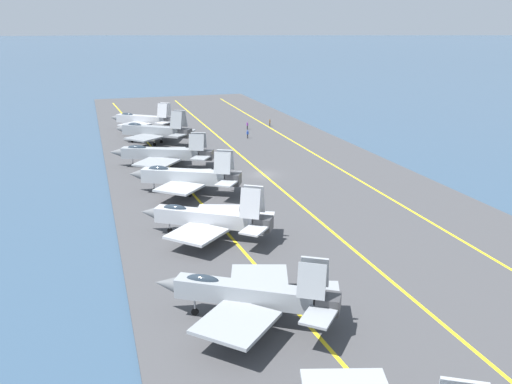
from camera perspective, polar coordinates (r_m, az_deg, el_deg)
The scene contains 14 objects.
ground_plane at distance 85.66m, azimuth 0.81°, elevation 1.60°, with size 2000.00×2000.00×0.00m, color #334C66.
carrier_deck at distance 85.61m, azimuth 0.81°, elevation 1.72°, with size 196.79×47.36×0.40m, color #424244.
deck_stripe_foul_line at distance 90.29m, azimuth 8.71°, elevation 2.49°, with size 177.11×0.36×0.01m, color yellow.
deck_stripe_centerline at distance 85.55m, azimuth 0.81°, elevation 1.86°, with size 177.11×0.36×0.01m, color yellow.
deck_stripe_edge_line at distance 82.62m, azimuth -7.81°, elevation 1.12°, with size 177.11×0.36×0.01m, color yellow.
parked_jet_second at distance 43.42m, azimuth -0.77°, elevation -10.70°, with size 13.11×14.82×6.02m.
parked_jet_third at distance 60.22m, azimuth -5.09°, elevation -2.75°, with size 12.96×14.98×6.33m.
parked_jet_fourth at distance 75.84m, azimuth -7.40°, elevation 1.61°, with size 12.77×15.97×6.40m.
parked_jet_fifth at distance 90.52m, azimuth -9.79°, elevation 3.99°, with size 14.18×17.33×5.90m.
parked_jet_sixth at distance 108.48m, azimuth -10.77°, elevation 6.33°, with size 14.00×15.72×6.91m.
parked_jet_seventh at distance 122.67m, azimuth -11.80°, elevation 7.48°, with size 13.48×15.15×6.41m.
crew_brown_vest at distance 125.93m, azimuth 1.46°, elevation 7.35°, with size 0.41×0.30×1.68m.
crew_purple_vest at distance 121.97m, azimuth -0.92°, elevation 7.04°, with size 0.43×0.33×1.74m.
crew_blue_vest at distance 112.47m, azimuth -0.89°, elevation 6.15°, with size 0.27×0.39×1.75m.
Camera 1 is at (-78.37, 25.45, 23.42)m, focal length 38.00 mm.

